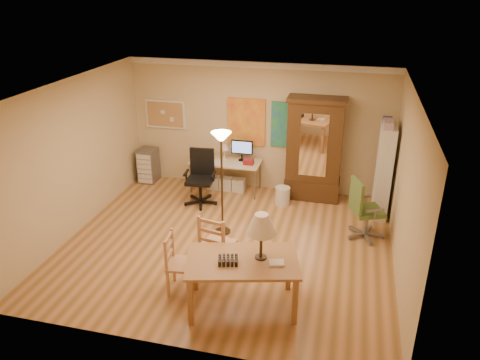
% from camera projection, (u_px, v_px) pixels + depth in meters
% --- Properties ---
extents(floor, '(5.50, 5.50, 0.00)m').
position_uv_depth(floor, '(227.00, 244.00, 8.06)').
color(floor, olive).
rests_on(floor, ground).
extents(crown_molding, '(5.50, 0.08, 0.12)m').
position_uv_depth(crown_molding, '(259.00, 65.00, 9.19)').
color(crown_molding, white).
rests_on(crown_molding, floor).
extents(corkboard, '(0.90, 0.04, 0.62)m').
position_uv_depth(corkboard, '(165.00, 114.00, 10.10)').
color(corkboard, tan).
rests_on(corkboard, floor).
extents(art_panel_left, '(0.80, 0.04, 1.00)m').
position_uv_depth(art_panel_left, '(246.00, 122.00, 9.73)').
color(art_panel_left, yellow).
rests_on(art_panel_left, floor).
extents(art_panel_right, '(0.75, 0.04, 0.95)m').
position_uv_depth(art_panel_right, '(289.00, 125.00, 9.53)').
color(art_panel_right, teal).
rests_on(art_panel_right, floor).
extents(dining_table, '(1.68, 1.25, 1.41)m').
position_uv_depth(dining_table, '(249.00, 250.00, 6.22)').
color(dining_table, olive).
rests_on(dining_table, floor).
extents(ladder_chair_back, '(0.55, 0.53, 1.01)m').
position_uv_depth(ladder_chair_back, '(217.00, 246.00, 7.13)').
color(ladder_chair_back, tan).
rests_on(ladder_chair_back, floor).
extents(ladder_chair_left, '(0.45, 0.46, 0.91)m').
position_uv_depth(ladder_chair_left, '(180.00, 264.00, 6.74)').
color(ladder_chair_left, tan).
rests_on(ladder_chair_left, floor).
extents(torchiere_lamp, '(0.34, 0.34, 1.88)m').
position_uv_depth(torchiere_lamp, '(221.00, 153.00, 7.84)').
color(torchiere_lamp, '#3A2A17').
rests_on(torchiere_lamp, floor).
extents(computer_desk, '(1.48, 0.65, 1.12)m').
position_uv_depth(computer_desk, '(227.00, 172.00, 9.94)').
color(computer_desk, beige).
rests_on(computer_desk, floor).
extents(office_chair_black, '(0.68, 0.68, 1.11)m').
position_uv_depth(office_chair_black, '(201.00, 189.00, 9.41)').
color(office_chair_black, black).
rests_on(office_chair_black, floor).
extents(office_chair_green, '(0.68, 0.68, 1.10)m').
position_uv_depth(office_chair_green, '(364.00, 222.00, 8.17)').
color(office_chair_green, slate).
rests_on(office_chair_green, floor).
extents(drawer_cart, '(0.38, 0.45, 0.75)m').
position_uv_depth(drawer_cart, '(148.00, 165.00, 10.41)').
color(drawer_cart, slate).
rests_on(drawer_cart, floor).
extents(armoire, '(1.15, 0.54, 2.11)m').
position_uv_depth(armoire, '(314.00, 156.00, 9.42)').
color(armoire, '#351C0E').
rests_on(armoire, floor).
extents(bookshelf, '(0.27, 0.71, 1.78)m').
position_uv_depth(bookshelf, '(383.00, 172.00, 8.74)').
color(bookshelf, white).
rests_on(bookshelf, floor).
extents(wastebin, '(0.30, 0.30, 0.37)m').
position_uv_depth(wastebin, '(283.00, 196.00, 9.40)').
color(wastebin, silver).
rests_on(wastebin, floor).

